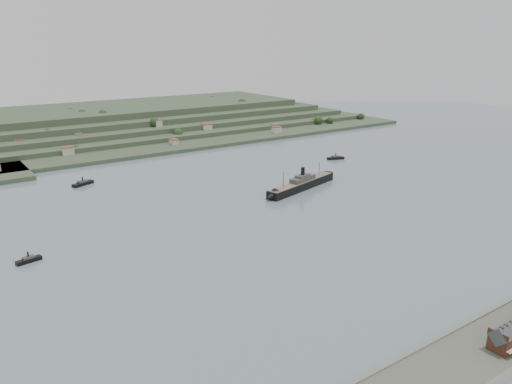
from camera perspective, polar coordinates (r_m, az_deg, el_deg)
ground at (r=346.82m, az=4.47°, el=-2.95°), size 1400.00×1400.00×0.00m
far_peninsula at (r=694.19m, az=-14.74°, el=7.65°), size 760.00×309.00×30.00m
steamship at (r=410.69m, az=5.02°, el=0.81°), size 88.59×32.74×21.66m
tugboat at (r=305.59m, az=-24.54°, el=-7.05°), size 14.08×6.14×6.14m
ferry_west at (r=447.10m, az=-19.18°, el=0.96°), size 19.75×12.62×7.21m
ferry_east at (r=521.40m, az=9.09°, el=3.89°), size 18.44×10.53×6.68m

